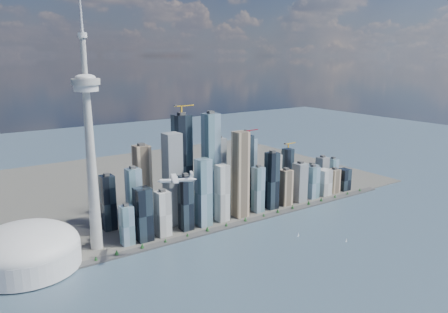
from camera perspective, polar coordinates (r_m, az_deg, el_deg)
ground at (r=893.06m, az=10.00°, el=-14.12°), size 4000.00×4000.00×0.00m
seawall at (r=1066.85m, az=0.48°, el=-9.14°), size 1100.00×22.00×4.00m
land at (r=1438.60m, az=-9.86°, el=-3.45°), size 1400.00×900.00×3.00m
shoreline_trees at (r=1064.31m, az=0.48°, el=-8.81°), size 960.53×7.20×8.80m
skyscraper_cluster at (r=1138.07m, az=0.44°, el=-3.09°), size 736.00×142.00×283.82m
needle_tower at (r=924.89m, az=-17.14°, el=1.93°), size 56.00×56.00×550.50m
dome_stadium at (r=942.20m, az=-24.41°, el=-11.00°), size 200.00×200.00×86.00m
airplane at (r=865.08m, az=-6.18°, el=-3.04°), size 74.45×66.81×19.05m
sailboat_west at (r=1026.97m, az=15.68°, el=-10.52°), size 6.26×3.30×8.76m
sailboat_east at (r=1031.37m, az=9.69°, el=-10.07°), size 7.14×3.03×9.86m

